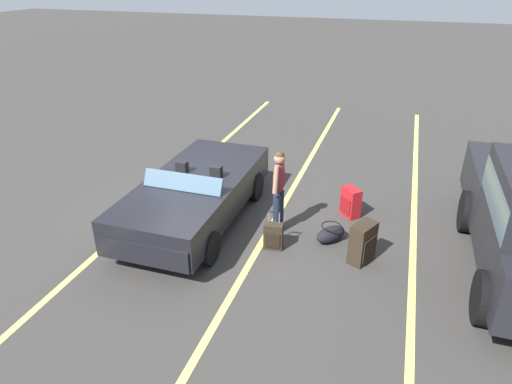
{
  "coord_description": "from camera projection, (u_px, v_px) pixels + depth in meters",
  "views": [
    {
      "loc": [
        7.22,
        3.61,
        4.65
      ],
      "look_at": [
        -0.16,
        1.2,
        0.75
      ],
      "focal_mm": 31.79,
      "sensor_mm": 36.0,
      "label": 1
    }
  ],
  "objects": [
    {
      "name": "ground_plane",
      "position": [
        198.0,
        220.0,
        9.22
      ],
      "size": [
        80.0,
        80.0,
        0.0
      ],
      "primitive_type": "plane",
      "color": "#383533"
    },
    {
      "name": "lot_line_far",
      "position": [
        413.0,
        257.0,
        8.06
      ],
      "size": [
        18.0,
        0.12,
        0.01
      ],
      "primitive_type": "cube",
      "color": "#EAE066",
      "rests_on": "ground_plane"
    },
    {
      "name": "suitcase_small_carryon",
      "position": [
        273.0,
        236.0,
        8.21
      ],
      "size": [
        0.25,
        0.36,
        0.73
      ],
      "rotation": [
        0.0,
        0.0,
        0.12
      ],
      "color": "#2D2319",
      "rests_on": "ground_plane"
    },
    {
      "name": "lot_line_near",
      "position": [
        145.0,
        211.0,
        9.56
      ],
      "size": [
        18.0,
        0.12,
        0.01
      ],
      "primitive_type": "cube",
      "color": "#EAE066",
      "rests_on": "ground_plane"
    },
    {
      "name": "suitcase_medium_bright",
      "position": [
        350.0,
        202.0,
        9.25
      ],
      "size": [
        0.45,
        0.45,
        0.62
      ],
      "rotation": [
        0.0,
        0.0,
        5.48
      ],
      "color": "red",
      "rests_on": "ground_plane"
    },
    {
      "name": "lot_line_mid",
      "position": [
        268.0,
        232.0,
        8.81
      ],
      "size": [
        18.0,
        0.12,
        0.01
      ],
      "primitive_type": "cube",
      "color": "#EAE066",
      "rests_on": "ground_plane"
    },
    {
      "name": "duffel_bag",
      "position": [
        331.0,
        234.0,
        8.45
      ],
      "size": [
        0.69,
        0.63,
        0.34
      ],
      "rotation": [
        0.0,
        0.0,
        5.61
      ],
      "color": "black",
      "rests_on": "ground_plane"
    },
    {
      "name": "convertible_car",
      "position": [
        191.0,
        199.0,
        8.78
      ],
      "size": [
        4.15,
        1.85,
        1.24
      ],
      "rotation": [
        0.0,
        0.0,
        -0.0
      ],
      "color": "black",
      "rests_on": "ground_plane"
    },
    {
      "name": "traveler_person",
      "position": [
        279.0,
        188.0,
        8.46
      ],
      "size": [
        0.6,
        0.23,
        1.65
      ],
      "rotation": [
        0.0,
        0.0,
        -1.61
      ],
      "color": "#1E2338",
      "rests_on": "ground_plane"
    },
    {
      "name": "suitcase_large_black",
      "position": [
        363.0,
        243.0,
        7.79
      ],
      "size": [
        0.55,
        0.46,
        0.74
      ],
      "rotation": [
        0.0,
        0.0,
        1.12
      ],
      "color": "#2D2319",
      "rests_on": "ground_plane"
    }
  ]
}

